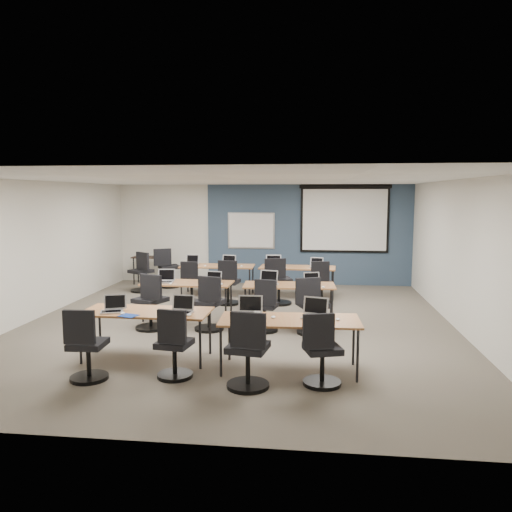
# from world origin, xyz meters

# --- Properties ---
(floor) EXTENTS (8.00, 9.00, 0.02)m
(floor) POSITION_xyz_m (0.00, 0.00, 0.00)
(floor) COLOR #6B6354
(floor) RESTS_ON ground
(ceiling) EXTENTS (8.00, 9.00, 0.02)m
(ceiling) POSITION_xyz_m (0.00, 0.00, 2.70)
(ceiling) COLOR white
(ceiling) RESTS_ON ground
(wall_back) EXTENTS (8.00, 0.04, 2.70)m
(wall_back) POSITION_xyz_m (0.00, 4.50, 1.35)
(wall_back) COLOR beige
(wall_back) RESTS_ON ground
(wall_front) EXTENTS (8.00, 0.04, 2.70)m
(wall_front) POSITION_xyz_m (0.00, -4.50, 1.35)
(wall_front) COLOR beige
(wall_front) RESTS_ON ground
(wall_left) EXTENTS (0.04, 9.00, 2.70)m
(wall_left) POSITION_xyz_m (-4.00, 0.00, 1.35)
(wall_left) COLOR beige
(wall_left) RESTS_ON ground
(wall_right) EXTENTS (0.04, 9.00, 2.70)m
(wall_right) POSITION_xyz_m (4.00, 0.00, 1.35)
(wall_right) COLOR beige
(wall_right) RESTS_ON ground
(blue_accent_panel) EXTENTS (5.50, 0.04, 2.70)m
(blue_accent_panel) POSITION_xyz_m (1.25, 4.47, 1.35)
(blue_accent_panel) COLOR #3D5977
(blue_accent_panel) RESTS_ON wall_back
(whiteboard) EXTENTS (1.28, 0.03, 0.98)m
(whiteboard) POSITION_xyz_m (-0.30, 4.43, 1.45)
(whiteboard) COLOR #B9B9B9
(whiteboard) RESTS_ON wall_back
(projector_screen) EXTENTS (2.40, 0.10, 1.82)m
(projector_screen) POSITION_xyz_m (2.20, 4.41, 1.89)
(projector_screen) COLOR black
(projector_screen) RESTS_ON wall_back
(training_table_front_left) EXTENTS (1.88, 0.78, 0.73)m
(training_table_front_left) POSITION_xyz_m (-1.03, -2.07, 0.69)
(training_table_front_left) COLOR brown
(training_table_front_left) RESTS_ON floor
(training_table_front_right) EXTENTS (1.92, 0.80, 0.73)m
(training_table_front_right) POSITION_xyz_m (1.09, -2.32, 0.69)
(training_table_front_right) COLOR #9D6947
(training_table_front_right) RESTS_ON floor
(training_table_mid_left) EXTENTS (1.74, 0.72, 0.73)m
(training_table_mid_left) POSITION_xyz_m (-1.04, 0.33, 0.68)
(training_table_mid_left) COLOR olive
(training_table_mid_left) RESTS_ON floor
(training_table_mid_right) EXTENTS (1.73, 0.72, 0.73)m
(training_table_mid_right) POSITION_xyz_m (0.95, 0.33, 0.68)
(training_table_mid_right) COLOR brown
(training_table_mid_right) RESTS_ON floor
(training_table_back_left) EXTENTS (1.76, 0.73, 0.73)m
(training_table_back_left) POSITION_xyz_m (-0.90, 2.70, 0.68)
(training_table_back_left) COLOR brown
(training_table_back_left) RESTS_ON floor
(training_table_back_right) EXTENTS (1.78, 0.74, 0.73)m
(training_table_back_right) POSITION_xyz_m (1.03, 2.67, 0.68)
(training_table_back_right) COLOR brown
(training_table_back_right) RESTS_ON floor
(laptop_0) EXTENTS (0.32, 0.27, 0.24)m
(laptop_0) POSITION_xyz_m (-1.49, -2.18, 0.79)
(laptop_0) COLOR #A8A9AD
(laptop_0) RESTS_ON training_table_front_left
(mouse_0) EXTENTS (0.09, 0.12, 0.04)m
(mouse_0) POSITION_xyz_m (-1.30, -2.33, 0.74)
(mouse_0) COLOR white
(mouse_0) RESTS_ON training_table_front_left
(task_chair_0) EXTENTS (0.50, 0.50, 0.98)m
(task_chair_0) POSITION_xyz_m (-1.53, -3.02, 0.40)
(task_chair_0) COLOR black
(task_chair_0) RESTS_ON floor
(laptop_1) EXTENTS (0.32, 0.28, 0.25)m
(laptop_1) POSITION_xyz_m (-0.49, -2.12, 0.79)
(laptop_1) COLOR silver
(laptop_1) RESTS_ON training_table_front_left
(mouse_1) EXTENTS (0.08, 0.11, 0.04)m
(mouse_1) POSITION_xyz_m (-0.33, -2.29, 0.74)
(mouse_1) COLOR white
(mouse_1) RESTS_ON training_table_front_left
(task_chair_1) EXTENTS (0.48, 0.48, 0.96)m
(task_chair_1) POSITION_xyz_m (-0.41, -2.81, 0.40)
(task_chair_1) COLOR black
(task_chair_1) RESTS_ON floor
(laptop_2) EXTENTS (0.35, 0.30, 0.26)m
(laptop_2) POSITION_xyz_m (0.51, -2.13, 0.80)
(laptop_2) COLOR #B5B5C2
(laptop_2) RESTS_ON training_table_front_right
(mouse_2) EXTENTS (0.09, 0.11, 0.04)m
(mouse_2) POSITION_xyz_m (0.86, -2.29, 0.74)
(mouse_2) COLOR white
(mouse_2) RESTS_ON training_table_front_right
(task_chair_2) EXTENTS (0.54, 0.54, 1.02)m
(task_chair_2) POSITION_xyz_m (0.61, -3.05, 0.42)
(task_chair_2) COLOR black
(task_chair_2) RESTS_ON floor
(laptop_3) EXTENTS (0.36, 0.30, 0.27)m
(laptop_3) POSITION_xyz_m (1.44, -2.17, 0.80)
(laptop_3) COLOR #B4B4BF
(laptop_3) RESTS_ON training_table_front_right
(mouse_3) EXTENTS (0.08, 0.11, 0.03)m
(mouse_3) POSITION_xyz_m (1.75, -2.31, 0.74)
(mouse_3) COLOR white
(mouse_3) RESTS_ON training_table_front_right
(task_chair_3) EXTENTS (0.50, 0.49, 0.98)m
(task_chair_3) POSITION_xyz_m (1.52, -2.85, 0.40)
(task_chair_3) COLOR black
(task_chair_3) RESTS_ON floor
(laptop_4) EXTENTS (0.33, 0.28, 0.25)m
(laptop_4) POSITION_xyz_m (-1.46, 0.29, 0.79)
(laptop_4) COLOR silver
(laptop_4) RESTS_ON training_table_mid_left
(mouse_4) EXTENTS (0.06, 0.09, 0.03)m
(mouse_4) POSITION_xyz_m (-1.30, 0.10, 0.74)
(mouse_4) COLOR white
(mouse_4) RESTS_ON training_table_mid_left
(task_chair_4) EXTENTS (0.60, 0.56, 1.04)m
(task_chair_4) POSITION_xyz_m (-1.50, -0.51, 0.43)
(task_chair_4) COLOR black
(task_chair_4) RESTS_ON floor
(laptop_5) EXTENTS (0.31, 0.26, 0.23)m
(laptop_5) POSITION_xyz_m (-0.50, 0.25, 0.79)
(laptop_5) COLOR silver
(laptop_5) RESTS_ON training_table_mid_left
(mouse_5) EXTENTS (0.07, 0.11, 0.04)m
(mouse_5) POSITION_xyz_m (-0.33, 0.14, 0.74)
(mouse_5) COLOR white
(mouse_5) RESTS_ON training_table_mid_left
(task_chair_5) EXTENTS (0.54, 0.53, 1.01)m
(task_chair_5) POSITION_xyz_m (-0.44, -0.45, 0.42)
(task_chair_5) COLOR black
(task_chair_5) RESTS_ON floor
(laptop_6) EXTENTS (0.35, 0.30, 0.26)m
(laptop_6) POSITION_xyz_m (0.56, 0.28, 0.80)
(laptop_6) COLOR #B1B2BD
(laptop_6) RESTS_ON training_table_mid_right
(mouse_6) EXTENTS (0.06, 0.10, 0.03)m
(mouse_6) POSITION_xyz_m (0.70, 0.14, 0.74)
(mouse_6) COLOR white
(mouse_6) RESTS_ON training_table_mid_right
(task_chair_6) EXTENTS (0.48, 0.48, 0.97)m
(task_chair_6) POSITION_xyz_m (0.56, -0.41, 0.40)
(task_chair_6) COLOR black
(task_chair_6) RESTS_ON floor
(laptop_7) EXTENTS (0.31, 0.26, 0.24)m
(laptop_7) POSITION_xyz_m (1.37, 0.31, 0.79)
(laptop_7) COLOR silver
(laptop_7) RESTS_ON training_table_mid_right
(mouse_7) EXTENTS (0.06, 0.09, 0.03)m
(mouse_7) POSITION_xyz_m (1.59, 0.07, 0.74)
(mouse_7) COLOR white
(mouse_7) RESTS_ON training_table_mid_right
(task_chair_7) EXTENTS (0.58, 0.55, 1.02)m
(task_chair_7) POSITION_xyz_m (1.38, -0.46, 0.42)
(task_chair_7) COLOR black
(task_chair_7) RESTS_ON floor
(laptop_8) EXTENTS (0.31, 0.27, 0.24)m
(laptop_8) POSITION_xyz_m (-1.55, 2.75, 0.79)
(laptop_8) COLOR silver
(laptop_8) RESTS_ON training_table_back_left
(mouse_8) EXTENTS (0.07, 0.10, 0.03)m
(mouse_8) POSITION_xyz_m (-1.17, 2.52, 0.74)
(mouse_8) COLOR white
(mouse_8) RESTS_ON training_table_back_left
(task_chair_8) EXTENTS (0.48, 0.48, 0.96)m
(task_chair_8) POSITION_xyz_m (-1.32, 1.74, 0.39)
(task_chair_8) COLOR black
(task_chair_8) RESTS_ON floor
(laptop_9) EXTENTS (0.34, 0.29, 0.26)m
(laptop_9) POSITION_xyz_m (-0.62, 2.65, 0.79)
(laptop_9) COLOR #ADADAD
(laptop_9) RESTS_ON training_table_back_left
(mouse_9) EXTENTS (0.06, 0.10, 0.03)m
(mouse_9) POSITION_xyz_m (-0.29, 2.56, 0.74)
(mouse_9) COLOR white
(mouse_9) RESTS_ON training_table_back_left
(task_chair_9) EXTENTS (0.53, 0.53, 1.01)m
(task_chair_9) POSITION_xyz_m (-0.47, 1.70, 0.42)
(task_chair_9) COLOR black
(task_chair_9) RESTS_ON floor
(laptop_10) EXTENTS (0.36, 0.31, 0.27)m
(laptop_10) POSITION_xyz_m (0.45, 2.66, 0.80)
(laptop_10) COLOR silver
(laptop_10) RESTS_ON training_table_back_right
(mouse_10) EXTENTS (0.08, 0.10, 0.03)m
(mouse_10) POSITION_xyz_m (0.75, 2.48, 0.74)
(mouse_10) COLOR white
(mouse_10) RESTS_ON training_table_back_right
(task_chair_10) EXTENTS (0.59, 0.58, 1.05)m
(task_chair_10) POSITION_xyz_m (0.63, 1.84, 0.44)
(task_chair_10) COLOR black
(task_chair_10) RESTS_ON floor
(laptop_11) EXTENTS (0.30, 0.26, 0.23)m
(laptop_11) POSITION_xyz_m (1.48, 2.62, 0.79)
(laptop_11) COLOR #A5A5A8
(laptop_11) RESTS_ON training_table_back_right
(mouse_11) EXTENTS (0.06, 0.09, 0.03)m
(mouse_11) POSITION_xyz_m (1.66, 2.52, 0.74)
(mouse_11) COLOR white
(mouse_11) RESTS_ON training_table_back_right
(task_chair_11) EXTENTS (0.50, 0.50, 0.98)m
(task_chair_11) POSITION_xyz_m (1.58, 1.97, 0.40)
(task_chair_11) COLOR black
(task_chair_11) RESTS_ON floor
(blue_mousepad) EXTENTS (0.29, 0.27, 0.01)m
(blue_mousepad) POSITION_xyz_m (-1.18, -2.40, 0.73)
(blue_mousepad) COLOR navy
(blue_mousepad) RESTS_ON training_table_front_left
(snack_bowl) EXTENTS (0.33, 0.33, 0.07)m
(snack_bowl) POSITION_xyz_m (-0.51, -2.35, 0.76)
(snack_bowl) COLOR brown
(snack_bowl) RESTS_ON training_table_front_left
(snack_plate) EXTENTS (0.21, 0.21, 0.01)m
(snack_plate) POSITION_xyz_m (0.56, -2.38, 0.74)
(snack_plate) COLOR white
(snack_plate) RESTS_ON training_table_front_right
(coffee_cup) EXTENTS (0.08, 0.08, 0.07)m
(coffee_cup) POSITION_xyz_m (0.64, -2.32, 0.78)
(coffee_cup) COLOR white
(coffee_cup) RESTS_ON snack_plate
(utility_table) EXTENTS (0.83, 0.46, 0.75)m
(utility_table) POSITION_xyz_m (-3.08, 4.02, 0.64)
(utility_table) COLOR black
(utility_table) RESTS_ON floor
(spare_chair_a) EXTENTS (0.62, 0.56, 1.04)m
(spare_chair_a) POSITION_xyz_m (-2.41, 3.57, 0.43)
(spare_chair_a) COLOR black
(spare_chair_a) RESTS_ON floor
(spare_chair_b) EXTENTS (0.61, 0.54, 1.02)m
(spare_chair_b) POSITION_xyz_m (-2.87, 2.88, 0.42)
(spare_chair_b) COLOR black
(spare_chair_b) RESTS_ON floor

